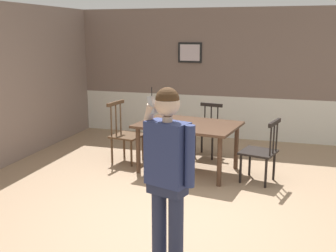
# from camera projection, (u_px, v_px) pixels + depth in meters

# --- Properties ---
(ground_plane) EXTENTS (7.78, 7.78, 0.00)m
(ground_plane) POSITION_uv_depth(u_px,v_px,m) (190.00, 202.00, 5.34)
(ground_plane) COLOR #9E7F60
(room_back_partition) EXTENTS (6.63, 0.17, 2.64)m
(room_back_partition) POSITION_uv_depth(u_px,v_px,m) (232.00, 77.00, 8.36)
(room_back_partition) COLOR #756056
(room_back_partition) RESTS_ON ground_plane
(dining_table) EXTENTS (1.66, 1.27, 0.77)m
(dining_table) POSITION_uv_depth(u_px,v_px,m) (188.00, 129.00, 6.41)
(dining_table) COLOR #4C3323
(dining_table) RESTS_ON ground_plane
(chair_near_window) EXTENTS (0.55, 0.55, 1.03)m
(chair_near_window) POSITION_uv_depth(u_px,v_px,m) (125.00, 134.00, 6.93)
(chair_near_window) COLOR #513823
(chair_near_window) RESTS_ON ground_plane
(chair_by_doorway) EXTENTS (0.58, 0.58, 0.94)m
(chair_by_doorway) POSITION_uv_depth(u_px,v_px,m) (261.00, 151.00, 5.98)
(chair_by_doorway) COLOR black
(chair_by_doorway) RESTS_ON ground_plane
(chair_at_table_head) EXTENTS (0.47, 0.47, 0.93)m
(chair_at_table_head) POSITION_uv_depth(u_px,v_px,m) (208.00, 130.00, 7.26)
(chair_at_table_head) COLOR black
(chair_at_table_head) RESTS_ON ground_plane
(person_figure) EXTENTS (0.53, 0.32, 1.70)m
(person_figure) POSITION_uv_depth(u_px,v_px,m) (168.00, 168.00, 3.68)
(person_figure) COLOR #282E49
(person_figure) RESTS_ON ground_plane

